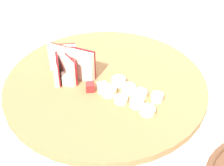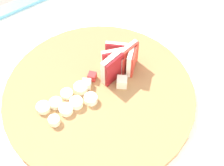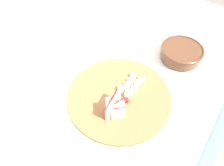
# 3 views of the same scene
# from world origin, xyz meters

# --- Properties ---
(ground) EXTENTS (10.00, 10.00, 0.00)m
(ground) POSITION_xyz_m (0.00, 0.00, 0.00)
(ground) COLOR gray
(tiled_countertop) EXTENTS (1.58, 0.78, 0.93)m
(tiled_countertop) POSITION_xyz_m (0.00, -0.00, 0.46)
(tiled_countertop) COLOR silver
(tiled_countertop) RESTS_ON ground
(tile_backsplash) EXTENTS (2.40, 0.04, 1.38)m
(tile_backsplash) POSITION_xyz_m (0.00, 0.41, 0.69)
(tile_backsplash) COLOR silver
(tile_backsplash) RESTS_ON ground
(cutting_board) EXTENTS (0.40, 0.40, 0.01)m
(cutting_board) POSITION_xyz_m (-0.09, -0.01, 0.92)
(cutting_board) COLOR olive
(cutting_board) RESTS_ON tiled_countertop
(apple_wedge_fan) EXTENTS (0.10, 0.08, 0.06)m
(apple_wedge_fan) POSITION_xyz_m (-0.16, -0.03, 0.96)
(apple_wedge_fan) COLOR maroon
(apple_wedge_fan) RESTS_ON cutting_board
(apple_dice_pile) EXTENTS (0.10, 0.09, 0.02)m
(apple_dice_pile) POSITION_xyz_m (-0.13, -0.03, 0.94)
(apple_dice_pile) COLOR white
(apple_dice_pile) RESTS_ON cutting_board
(banana_slice_rows) EXTENTS (0.11, 0.06, 0.01)m
(banana_slice_rows) POSITION_xyz_m (-0.02, -0.02, 0.94)
(banana_slice_rows) COLOR #F4EAC6
(banana_slice_rows) RESTS_ON cutting_board
(ceramic_bowl) EXTENTS (0.18, 0.18, 0.06)m
(ceramic_bowl) POSITION_xyz_m (0.25, -0.11, 0.95)
(ceramic_bowl) COLOR brown
(ceramic_bowl) RESTS_ON tiled_countertop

